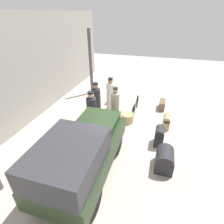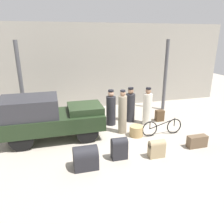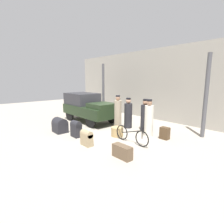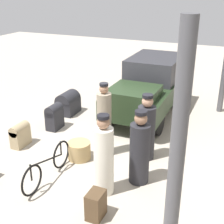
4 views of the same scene
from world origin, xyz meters
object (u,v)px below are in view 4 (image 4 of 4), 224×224
(bicycle, at_px, (48,166))
(conductor_in_dark_uniform, at_px, (104,158))
(porter_with_bicycle, at_px, (104,122))
(suitcase_small_leather, at_px, (96,205))
(porter_standing_middle, at_px, (140,151))
(suitcase_tan_flat, at_px, (20,134))
(truck, at_px, (149,85))
(trunk_umber_medium, at_px, (54,116))
(trunk_barrel_dark, at_px, (68,103))
(wicker_basket, at_px, (79,150))
(porter_lifting_near_truck, at_px, (146,130))

(bicycle, distance_m, conductor_in_dark_uniform, 1.36)
(porter_with_bicycle, bearing_deg, suitcase_small_leather, 20.78)
(porter_standing_middle, bearing_deg, suitcase_tan_flat, -94.54)
(truck, bearing_deg, suitcase_small_leather, 6.80)
(porter_standing_middle, relative_size, suitcase_small_leather, 3.09)
(bicycle, xyz_separation_m, conductor_in_dark_uniform, (-0.10, 1.28, 0.44))
(trunk_umber_medium, height_order, trunk_barrel_dark, trunk_umber_medium)
(bicycle, relative_size, suitcase_small_leather, 3.30)
(suitcase_small_leather, bearing_deg, porter_standing_middle, 165.75)
(bicycle, bearing_deg, porter_standing_middle, 112.00)
(porter_standing_middle, xyz_separation_m, trunk_barrel_dark, (-2.64, -3.31, -0.39))
(suitcase_small_leather, bearing_deg, truck, -173.20)
(conductor_in_dark_uniform, height_order, suitcase_tan_flat, conductor_in_dark_uniform)
(trunk_umber_medium, xyz_separation_m, suitcase_tan_flat, (1.23, -0.25, -0.07))
(conductor_in_dark_uniform, bearing_deg, porter_standing_middle, 140.10)
(wicker_basket, distance_m, conductor_in_dark_uniform, 1.55)
(wicker_basket, relative_size, porter_lifting_near_truck, 0.34)
(wicker_basket, xyz_separation_m, suitcase_tan_flat, (0.05, -1.70, 0.11))
(porter_lifting_near_truck, bearing_deg, truck, -163.90)
(porter_lifting_near_truck, bearing_deg, suitcase_tan_flat, -77.10)
(porter_lifting_near_truck, distance_m, trunk_umber_medium, 2.97)
(truck, relative_size, wicker_basket, 6.81)
(conductor_in_dark_uniform, bearing_deg, trunk_barrel_dark, -139.56)
(porter_standing_middle, height_order, trunk_barrel_dark, porter_standing_middle)
(porter_standing_middle, bearing_deg, bicycle, -68.00)
(porter_with_bicycle, height_order, suitcase_small_leather, porter_with_bicycle)
(porter_with_bicycle, relative_size, trunk_umber_medium, 2.47)
(porter_with_bicycle, height_order, porter_standing_middle, porter_with_bicycle)
(truck, relative_size, porter_standing_middle, 2.30)
(trunk_umber_medium, bearing_deg, porter_standing_middle, 64.13)
(porter_with_bicycle, relative_size, suitcase_small_leather, 3.48)
(truck, distance_m, conductor_in_dark_uniform, 4.34)
(bicycle, relative_size, suitcase_tan_flat, 2.82)
(bicycle, height_order, trunk_umber_medium, trunk_umber_medium)
(bicycle, xyz_separation_m, porter_lifting_near_truck, (-1.71, 1.63, 0.40))
(truck, xyz_separation_m, trunk_barrel_dark, (1.04, -2.36, -0.61))
(bicycle, relative_size, porter_lifting_near_truck, 1.07)
(truck, bearing_deg, wicker_basket, -11.22)
(conductor_in_dark_uniform, xyz_separation_m, suitcase_small_leather, (0.74, 0.18, -0.51))
(trunk_umber_medium, bearing_deg, truck, 135.89)
(porter_with_bicycle, bearing_deg, truck, 175.97)
(bicycle, distance_m, trunk_barrel_dark, 3.69)
(conductor_in_dark_uniform, distance_m, trunk_barrel_dark, 4.32)
(wicker_basket, height_order, trunk_umber_medium, trunk_umber_medium)
(porter_with_bicycle, xyz_separation_m, conductor_in_dark_uniform, (1.39, 0.63, -0.07))
(porter_standing_middle, bearing_deg, suitcase_small_leather, -14.25)
(conductor_in_dark_uniform, bearing_deg, trunk_umber_medium, -129.75)
(conductor_in_dark_uniform, height_order, trunk_umber_medium, conductor_in_dark_uniform)
(trunk_umber_medium, bearing_deg, conductor_in_dark_uniform, 50.25)
(porter_with_bicycle, height_order, conductor_in_dark_uniform, porter_with_bicycle)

